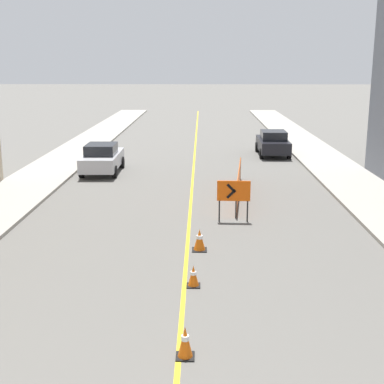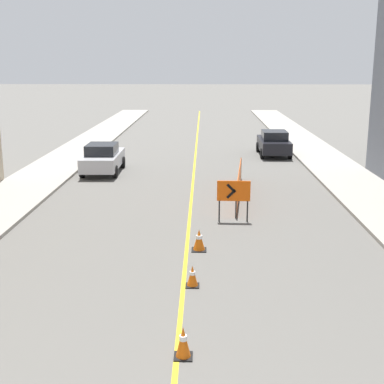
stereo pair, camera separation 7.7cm
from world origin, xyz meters
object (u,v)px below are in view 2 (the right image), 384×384
object	(u,v)px
traffic_cone_fourth	(192,276)
parked_car_curb_mid	(274,143)
traffic_cone_third	(183,342)
arrow_barricade_primary	(234,193)
parked_car_curb_near	(103,158)
traffic_cone_fifth	(199,240)

from	to	relation	value
traffic_cone_fourth	parked_car_curb_mid	bearing A→B (deg)	77.09
traffic_cone_third	arrow_barricade_primary	size ratio (longest dim) A/B	0.43
traffic_cone_fourth	arrow_barricade_primary	size ratio (longest dim) A/B	0.37
arrow_barricade_primary	traffic_cone_fourth	bearing A→B (deg)	-101.04
arrow_barricade_primary	parked_car_curb_near	size ratio (longest dim) A/B	0.36
parked_car_curb_near	parked_car_curb_mid	distance (m)	11.51
parked_car_curb_mid	arrow_barricade_primary	bearing A→B (deg)	-102.21
traffic_cone_third	arrow_barricade_primary	bearing A→B (deg)	81.00
traffic_cone_fourth	arrow_barricade_primary	distance (m)	6.21
traffic_cone_third	parked_car_curb_mid	distance (m)	24.85
traffic_cone_third	parked_car_curb_near	bearing A→B (deg)	105.20
traffic_cone_fourth	parked_car_curb_near	distance (m)	15.86
traffic_cone_third	arrow_barricade_primary	xyz separation A→B (m)	(1.51, 9.52, 0.79)
traffic_cone_fourth	parked_car_curb_near	xyz separation A→B (m)	(-5.15, 15.00, 0.51)
traffic_cone_fifth	arrow_barricade_primary	bearing A→B (deg)	68.60
traffic_cone_fourth	arrow_barricade_primary	bearing A→B (deg)	76.87
arrow_barricade_primary	parked_car_curb_mid	world-z (taller)	parked_car_curb_mid
parked_car_curb_near	parked_car_curb_mid	bearing A→B (deg)	29.76
traffic_cone_fifth	parked_car_curb_mid	distance (m)	18.61
traffic_cone_fifth	arrow_barricade_primary	xyz separation A→B (m)	(1.25, 3.19, 0.77)
traffic_cone_third	parked_car_curb_mid	xyz separation A→B (m)	(4.89, 24.36, 0.47)
traffic_cone_fourth	arrow_barricade_primary	world-z (taller)	arrow_barricade_primary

